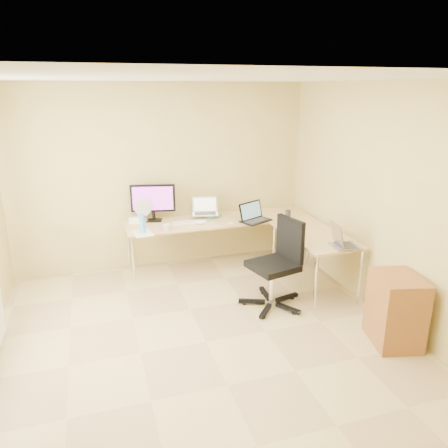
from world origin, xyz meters
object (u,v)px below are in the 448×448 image
object	(u,v)px
desk_main	(220,243)
office_chair	(273,267)
laptop_center	(205,206)
laptop_black	(256,212)
keyboard	(190,222)
water_bottle	(142,224)
laptop_return	(346,237)
monitor	(153,203)
cabinet	(396,310)
mug	(167,227)
desk_fan	(143,211)
desk_return	(314,260)

from	to	relation	value
desk_main	office_chair	xyz separation A→B (m)	(0.24, -1.33, 0.14)
laptop_center	laptop_black	xyz separation A→B (m)	(0.62, -0.40, -0.03)
keyboard	water_bottle	world-z (taller)	water_bottle
laptop_center	laptop_return	size ratio (longest dim) A/B	1.00
laptop_black	monitor	bearing A→B (deg)	135.10
monitor	water_bottle	xyz separation A→B (m)	(-0.22, -0.50, -0.14)
laptop_center	keyboard	bearing A→B (deg)	-132.32
laptop_center	laptop_return	xyz separation A→B (m)	(1.26, -1.66, -0.04)
cabinet	laptop_black	bearing A→B (deg)	121.37
mug	water_bottle	distance (m)	0.32
laptop_black	laptop_center	bearing A→B (deg)	121.06
laptop_black	office_chair	distance (m)	1.15
desk_fan	office_chair	size ratio (longest dim) A/B	0.30
desk_main	cabinet	bearing A→B (deg)	-65.13
desk_main	water_bottle	distance (m)	1.26
laptop_black	keyboard	world-z (taller)	laptop_black
office_chair	cabinet	world-z (taller)	office_chair
laptop_black	desk_main	bearing A→B (deg)	123.90
mug	water_bottle	world-z (taller)	water_bottle
mug	laptop_return	distance (m)	2.26
desk_return	desk_fan	world-z (taller)	desk_fan
desk_return	laptop_return	bearing A→B (deg)	-78.23
laptop_center	mug	bearing A→B (deg)	-133.72
laptop_black	keyboard	distance (m)	0.93
laptop_black	mug	size ratio (longest dim) A/B	4.24
mug	office_chair	bearing A→B (deg)	-44.25
laptop_center	office_chair	xyz separation A→B (m)	(0.42, -1.47, -0.40)
laptop_return	office_chair	xyz separation A→B (m)	(-0.84, 0.19, -0.35)
monitor	cabinet	bearing A→B (deg)	-39.02
desk_return	mug	bearing A→B (deg)	158.59
water_bottle	keyboard	bearing A→B (deg)	19.66
desk_return	monitor	size ratio (longest dim) A/B	2.11
mug	keyboard	bearing A→B (deg)	33.38
laptop_center	keyboard	size ratio (longest dim) A/B	0.77
mug	cabinet	world-z (taller)	mug
monitor	cabinet	distance (m)	3.38
mug	monitor	bearing A→B (deg)	100.28
desk_fan	laptop_return	world-z (taller)	desk_fan
desk_return	keyboard	distance (m)	1.75
water_bottle	cabinet	size ratio (longest dim) A/B	0.34
mug	office_chair	size ratio (longest dim) A/B	0.09
monitor	mug	xyz separation A→B (m)	(0.09, -0.50, -0.22)
laptop_center	keyboard	xyz separation A→B (m)	(-0.27, -0.20, -0.15)
water_bottle	cabinet	xyz separation A→B (m)	(2.25, -2.13, -0.50)
water_bottle	desk_return	bearing A→B (deg)	-18.49
desk_main	cabinet	size ratio (longest dim) A/B	3.53
laptop_black	water_bottle	bearing A→B (deg)	155.21
desk_fan	laptop_black	bearing A→B (deg)	-29.67
laptop_black	laptop_return	xyz separation A→B (m)	(0.63, -1.26, -0.01)
laptop_center	laptop_black	bearing A→B (deg)	-20.88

